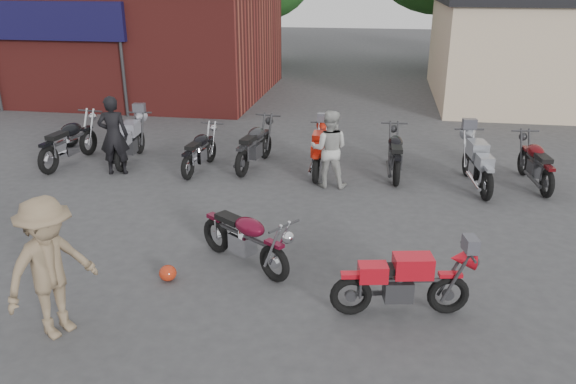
% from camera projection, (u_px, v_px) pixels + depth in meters
% --- Properties ---
extents(ground, '(90.00, 90.00, 0.00)m').
position_uv_depth(ground, '(265.00, 286.00, 8.38)').
color(ground, '#39393C').
extents(brick_building, '(12.00, 8.00, 4.00)m').
position_uv_depth(brick_building, '(112.00, 40.00, 21.95)').
color(brick_building, maroon).
rests_on(brick_building, ground).
extents(vintage_motorcycle, '(1.92, 1.60, 1.10)m').
position_uv_depth(vintage_motorcycle, '(245.00, 235.00, 8.75)').
color(vintage_motorcycle, '#5B0B20').
rests_on(vintage_motorcycle, ground).
extents(sportbike, '(1.91, 0.94, 1.06)m').
position_uv_depth(sportbike, '(404.00, 280.00, 7.51)').
color(sportbike, red).
rests_on(sportbike, ground).
extents(helmet, '(0.31, 0.31, 0.25)m').
position_uv_depth(helmet, '(168.00, 273.00, 8.50)').
color(helmet, '#AC2B12').
rests_on(helmet, ground).
extents(person_dark, '(0.76, 0.60, 1.83)m').
position_uv_depth(person_dark, '(114.00, 136.00, 12.84)').
color(person_dark, black).
rests_on(person_dark, ground).
extents(person_light, '(0.82, 0.64, 1.69)m').
position_uv_depth(person_light, '(329.00, 149.00, 12.08)').
color(person_light, '#ABABA7').
rests_on(person_light, ground).
extents(person_tan, '(1.17, 1.40, 1.88)m').
position_uv_depth(person_tan, '(50.00, 268.00, 6.97)').
color(person_tan, '#7C664C').
rests_on(person_tan, ground).
extents(row_bike_0, '(0.94, 2.22, 1.25)m').
position_uv_depth(row_bike_0, '(69.00, 139.00, 13.64)').
color(row_bike_0, black).
rests_on(row_bike_0, ground).
extents(row_bike_1, '(0.90, 2.09, 1.17)m').
position_uv_depth(row_bike_1, '(130.00, 139.00, 13.79)').
color(row_bike_1, '#9B9BA9').
rests_on(row_bike_1, ground).
extents(row_bike_2, '(0.77, 1.88, 1.06)m').
position_uv_depth(row_bike_2, '(200.00, 148.00, 13.22)').
color(row_bike_2, black).
rests_on(row_bike_2, ground).
extents(row_bike_3, '(1.00, 2.15, 1.20)m').
position_uv_depth(row_bike_3, '(255.00, 143.00, 13.42)').
color(row_bike_3, '#232326').
rests_on(row_bike_3, ground).
extents(row_bike_4, '(0.68, 1.95, 1.12)m').
position_uv_depth(row_bike_4, '(319.00, 150.00, 13.02)').
color(row_bike_4, red).
rests_on(row_bike_4, ground).
extents(row_bike_5, '(0.75, 2.00, 1.14)m').
position_uv_depth(row_bike_5, '(395.00, 151.00, 12.87)').
color(row_bike_5, black).
rests_on(row_bike_5, ground).
extents(row_bike_6, '(0.93, 2.13, 1.20)m').
position_uv_depth(row_bike_6, '(478.00, 161.00, 12.10)').
color(row_bike_6, gray).
rests_on(row_bike_6, ground).
extents(row_bike_7, '(0.86, 2.01, 1.13)m').
position_uv_depth(row_bike_7, '(536.00, 161.00, 12.23)').
color(row_bike_7, '#530A0E').
rests_on(row_bike_7, ground).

